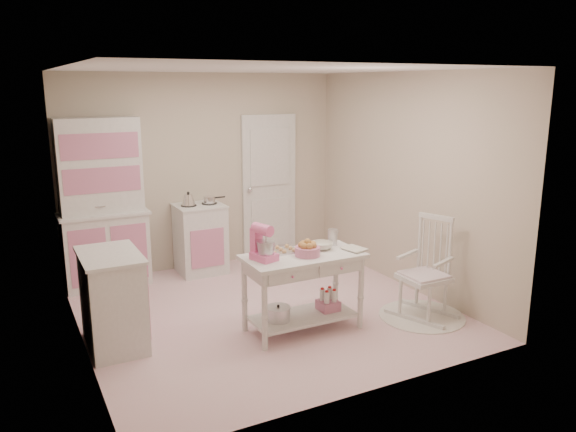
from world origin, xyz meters
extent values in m
plane|color=#D18290|center=(0.00, 0.00, 0.00)|extent=(3.80, 3.80, 0.00)
cube|color=white|center=(0.00, 0.00, 2.60)|extent=(3.80, 3.80, 0.04)
cube|color=#BDB39A|center=(0.00, 1.90, 1.30)|extent=(3.80, 0.04, 2.60)
cube|color=#BDB39A|center=(0.00, -1.90, 1.30)|extent=(3.80, 0.04, 2.60)
cube|color=#BDB39A|center=(-1.90, 0.00, 1.30)|extent=(0.04, 3.80, 2.60)
cube|color=#BDB39A|center=(1.90, 0.00, 1.30)|extent=(0.04, 3.80, 2.60)
cube|color=white|center=(0.95, 1.87, 1.02)|extent=(0.82, 0.05, 2.04)
cube|color=white|center=(-1.39, 1.66, 1.04)|extent=(1.06, 0.50, 2.08)
cube|color=white|center=(-0.19, 1.61, 0.46)|extent=(0.62, 0.57, 0.92)
cube|color=white|center=(-1.63, -0.09, 0.46)|extent=(0.54, 0.84, 0.92)
cylinder|color=white|center=(1.45, -0.92, 0.01)|extent=(0.92, 0.92, 0.01)
cube|color=white|center=(1.45, -0.92, 0.55)|extent=(0.71, 0.84, 1.10)
cube|color=white|center=(0.14, -0.61, 0.40)|extent=(1.20, 0.60, 0.80)
cube|color=pink|center=(-0.28, -0.59, 0.97)|extent=(0.27, 0.33, 0.34)
cube|color=silver|center=(-0.01, -0.43, 0.81)|extent=(0.34, 0.24, 0.02)
cylinder|color=#CC7599|center=(0.16, -0.66, 0.85)|extent=(0.25, 0.25, 0.09)
imported|color=silver|center=(0.40, -0.53, 0.84)|extent=(0.23, 0.23, 0.07)
cylinder|color=silver|center=(0.58, -0.45, 0.89)|extent=(0.10, 0.10, 0.17)
imported|color=silver|center=(0.59, -0.73, 0.81)|extent=(0.23, 0.28, 0.02)
camera|label=1|loc=(-2.44, -5.28, 2.46)|focal=35.00mm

